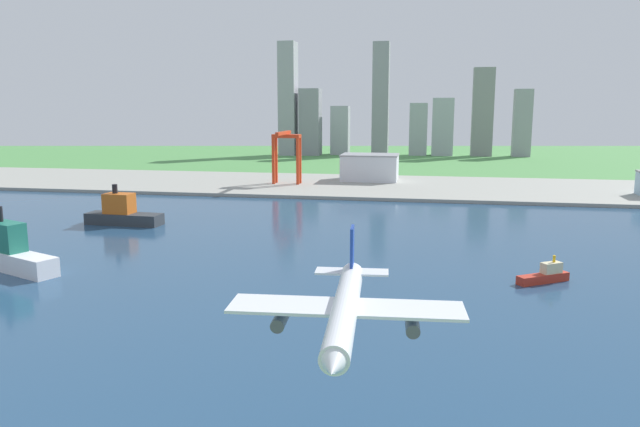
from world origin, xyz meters
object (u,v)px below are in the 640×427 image
Objects in this scene: ferry_boat at (9,253)px; container_barge at (122,213)px; tugboat_small at (545,275)px; airplane_landing at (345,309)px; warehouse_main at (370,167)px; port_crane_red at (286,147)px.

ferry_boat is 1.15× the size of container_barge.
tugboat_small is (204.61, 20.72, -4.20)m from ferry_boat.
airplane_landing reaches higher than tugboat_small.
airplane_landing is at bearing -37.78° from ferry_boat.
airplane_landing is at bearing -111.63° from tugboat_small.
airplane_landing reaches higher than warehouse_main.
tugboat_small is (54.38, 137.15, -30.39)m from airplane_landing.
warehouse_main reaches higher than container_barge.
ferry_boat is at bearing -88.10° from container_barge.
tugboat_small is at bearing -19.38° from container_barge.
airplane_landing is 0.88× the size of ferry_boat.
airplane_landing is 1.03× the size of port_crane_red.
ferry_boat is 2.44× the size of tugboat_small.
ferry_boat is at bearing 142.22° from airplane_landing.
ferry_boat is 1.16× the size of port_crane_red.
container_barge is at bearing 160.62° from tugboat_small.
port_crane_red reaches higher than tugboat_small.
container_barge is 179.60m from port_crane_red.
ferry_boat reaches higher than container_barge.
tugboat_small is 296.03m from warehouse_main.
container_barge is 0.90× the size of warehouse_main.
warehouse_main is (-93.73, 280.59, 10.79)m from tugboat_small.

